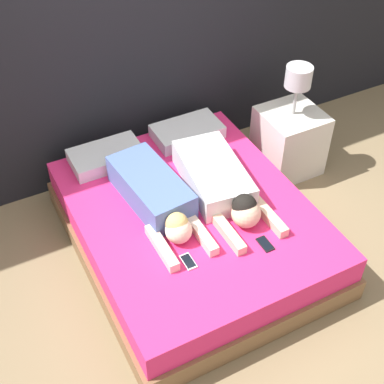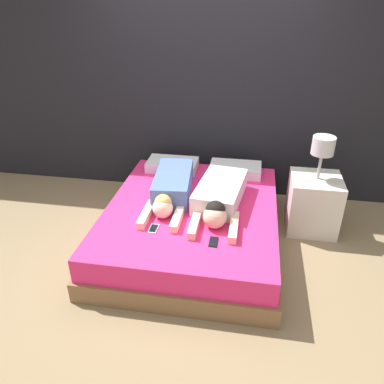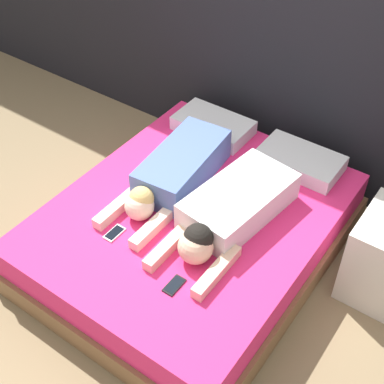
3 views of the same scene
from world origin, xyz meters
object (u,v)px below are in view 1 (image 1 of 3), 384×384
pillow_head_right (187,131)px  person_right (220,183)px  person_left (156,196)px  nightstand (289,138)px  bed (192,227)px  cell_phone_left (188,262)px  pillow_head_left (107,156)px  cell_phone_right (265,244)px

pillow_head_right → person_right: size_ratio=0.51×
person_left → nightstand: nightstand is taller
bed → cell_phone_left: 0.56m
pillow_head_left → cell_phone_right: size_ratio=4.09×
cell_phone_left → cell_phone_right: bearing=-11.0°
person_left → cell_phone_right: (0.50, -0.68, -0.10)m
pillow_head_right → person_left: bearing=-131.8°
person_left → pillow_head_right: bearing=48.2°
person_right → cell_phone_left: 0.72m
pillow_head_left → nightstand: (1.56, -0.33, -0.14)m
person_right → cell_phone_right: bearing=-88.3°
cell_phone_right → person_right: bearing=91.7°
pillow_head_left → person_left: bearing=-78.6°
cell_phone_right → cell_phone_left: bearing=169.0°
pillow_head_right → pillow_head_left: bearing=180.0°
bed → person_left: 0.41m
pillow_head_left → nightstand: 1.60m
pillow_head_left → pillow_head_right: (0.72, 0.00, 0.00)m
bed → pillow_head_right: pillow_head_right is taller
pillow_head_right → person_left: size_ratio=0.52×
pillow_head_right → nightstand: size_ratio=0.56×
bed → pillow_head_right: size_ratio=3.56×
pillow_head_left → person_right: (0.62, -0.75, 0.05)m
cell_phone_right → pillow_head_left: bearing=115.4°
bed → person_left: size_ratio=1.86×
nightstand → cell_phone_right: bearing=-132.4°
person_left → person_right: size_ratio=0.98×
pillow_head_right → nightstand: nightstand is taller
pillow_head_left → pillow_head_right: size_ratio=1.00×
person_right → cell_phone_left: bearing=-136.8°
pillow_head_right → cell_phone_left: 1.38m
bed → pillow_head_left: bearing=114.8°
pillow_head_right → cell_phone_left: (-0.62, -1.23, -0.05)m
pillow_head_right → person_left: 0.89m
pillow_head_left → nightstand: size_ratio=0.56×
bed → person_right: (0.26, 0.04, 0.31)m
person_right → pillow_head_right: bearing=81.9°
bed → nightstand: 1.28m
person_left → cell_phone_left: bearing=-93.4°
cell_phone_left → nightstand: bearing=31.8°
bed → cell_phone_left: cell_phone_left is taller
bed → nightstand: (1.19, 0.45, 0.12)m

